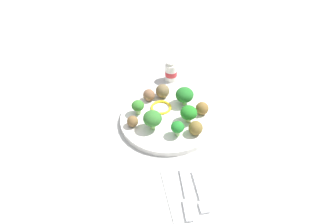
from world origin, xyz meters
The scene contains 17 objects.
ground_plane centered at (0.00, 0.00, 0.00)m, with size 4.00×4.00×0.00m, color #B2B2AD.
plate centered at (0.00, 0.00, 0.01)m, with size 0.28×0.28×0.02m, color white.
broccoli_floret_center centered at (-0.05, 0.06, 0.05)m, with size 0.05×0.05×0.06m.
broccoli_floret_front_left centered at (0.04, -0.05, 0.05)m, with size 0.05×0.05×0.06m.
broccoli_floret_near_rim centered at (0.03, 0.05, 0.05)m, with size 0.05×0.05×0.05m.
broccoli_floret_back_right centered at (0.08, 0.01, 0.04)m, with size 0.04×0.04×0.04m.
broccoli_floret_mid_right centered at (-0.03, -0.08, 0.04)m, with size 0.04×0.04×0.05m.
meatball_mid_left centered at (0.08, 0.06, 0.04)m, with size 0.04×0.04×0.04m, color brown.
meatball_mid_right centered at (-0.10, 0.00, 0.04)m, with size 0.04×0.04×0.04m, color brown.
meatball_front_right centered at (0.00, 0.10, 0.04)m, with size 0.04×0.04×0.04m, color brown.
meatball_near_rim centered at (-0.09, -0.04, 0.03)m, with size 0.04×0.04×0.04m, color brown.
meatball_front_left centered at (0.02, -0.10, 0.03)m, with size 0.03×0.03×0.03m, color brown.
pepper_ring_front_left centered at (-0.04, -0.01, 0.02)m, with size 0.06×0.06×0.01m, color yellow.
napkin centered at (0.26, 0.01, 0.00)m, with size 0.17×0.12×0.01m, color white.
fork centered at (0.27, 0.03, 0.01)m, with size 0.12×0.02×0.01m.
knife centered at (0.27, -0.01, 0.01)m, with size 0.15×0.02×0.01m.
yogurt_bottle centered at (-0.21, 0.05, 0.03)m, with size 0.04×0.04×0.07m.
Camera 1 is at (0.69, -0.12, 0.65)m, focal length 34.33 mm.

